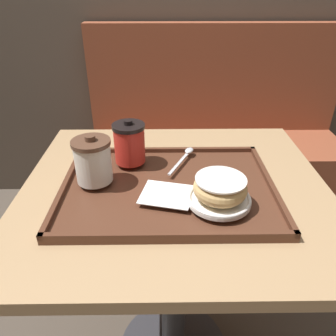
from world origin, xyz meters
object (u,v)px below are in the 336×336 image
Objects in this scene: coffee_cup_front at (93,160)px; spoon at (186,155)px; coffee_cup_rear at (129,143)px; donut_chocolate_glazed at (220,188)px.

spoon is at bearing 27.65° from coffee_cup_front.
coffee_cup_rear is 0.16m from spoon.
coffee_cup_front is at bearing 161.89° from donut_chocolate_glazed.
coffee_cup_rear is 0.79× the size of spoon.
coffee_cup_front is 0.12m from coffee_cup_rear.
donut_chocolate_glazed reaches higher than spoon.
coffee_cup_rear is (0.08, 0.10, -0.00)m from coffee_cup_front.
coffee_cup_front is at bearing 142.87° from spoon.
donut_chocolate_glazed is at bearing -18.11° from coffee_cup_front.
spoon is (-0.06, 0.22, -0.03)m from donut_chocolate_glazed.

